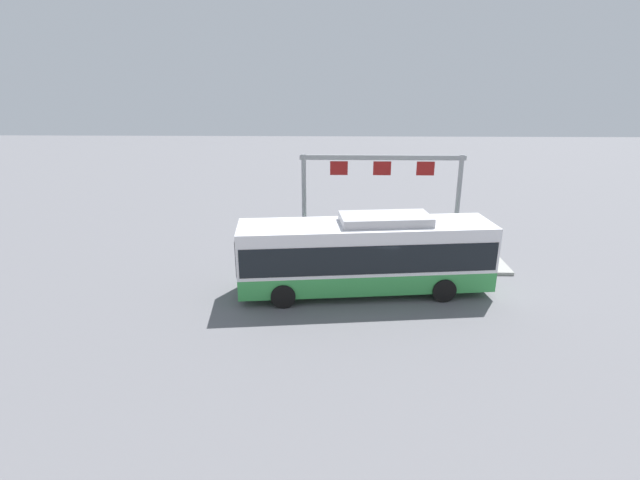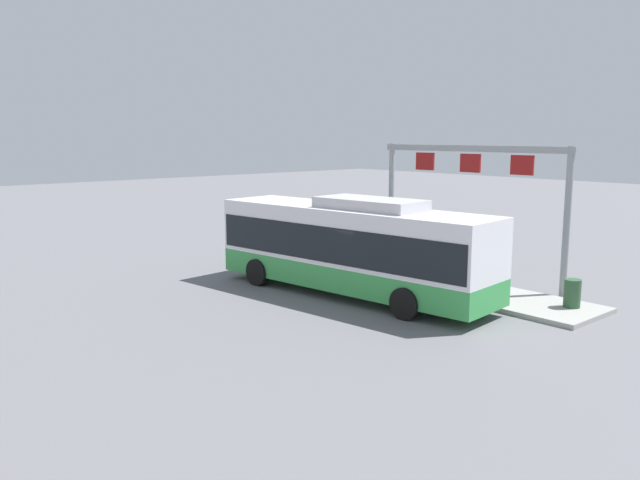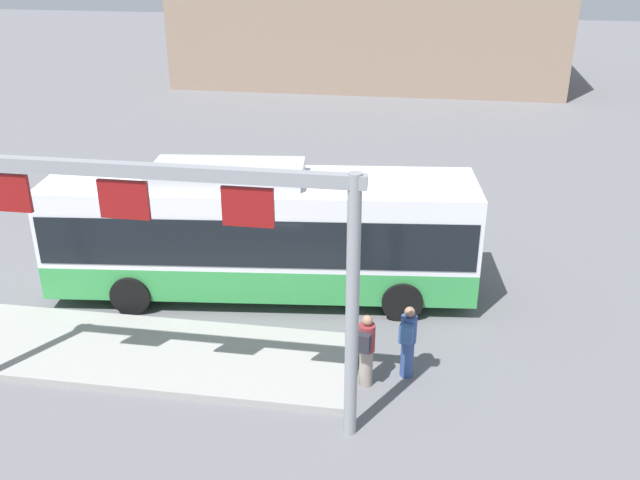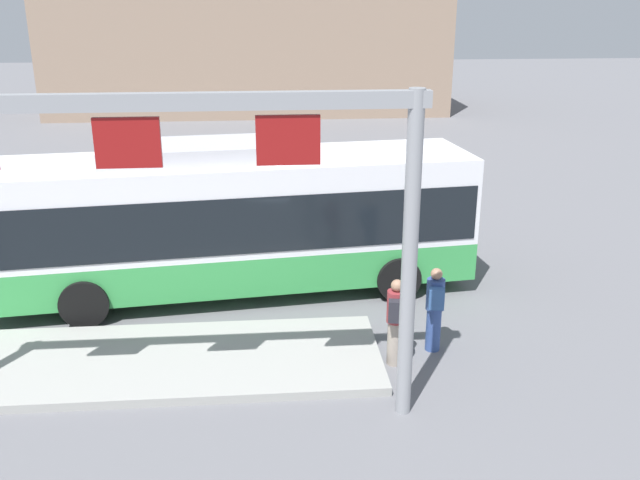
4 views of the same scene
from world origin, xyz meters
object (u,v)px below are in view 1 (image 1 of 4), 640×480
person_boarding (283,247)px  person_waiting_near (300,244)px  bus_main (365,253)px  trash_bin (482,250)px

person_boarding → person_waiting_near: bearing=129.3°
person_waiting_near → bus_main: bearing=50.3°
bus_main → person_boarding: 5.09m
person_boarding → trash_bin: size_ratio=1.86×
person_boarding → person_waiting_near: 0.95m
person_boarding → trash_bin: person_boarding is taller
person_boarding → person_waiting_near: same height
bus_main → person_boarding: (3.87, -3.18, -0.92)m
bus_main → trash_bin: size_ratio=12.10×
person_boarding → person_waiting_near: size_ratio=1.00×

